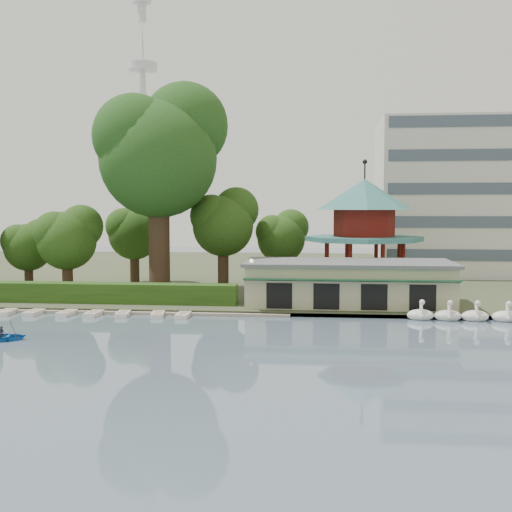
# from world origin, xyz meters

# --- Properties ---
(ground_plane) EXTENTS (220.00, 220.00, 0.00)m
(ground_plane) POSITION_xyz_m (0.00, 0.00, 0.00)
(ground_plane) COLOR slate
(ground_plane) RESTS_ON ground
(shore) EXTENTS (220.00, 70.00, 0.40)m
(shore) POSITION_xyz_m (0.00, 52.00, 0.20)
(shore) COLOR #424930
(shore) RESTS_ON ground
(embankment) EXTENTS (220.00, 0.60, 0.30)m
(embankment) POSITION_xyz_m (0.00, 17.30, 0.15)
(embankment) COLOR gray
(embankment) RESTS_ON ground
(dock) EXTENTS (34.00, 1.60, 0.24)m
(dock) POSITION_xyz_m (-12.00, 17.20, 0.12)
(dock) COLOR gray
(dock) RESTS_ON ground
(boathouse) EXTENTS (18.60, 9.39, 3.90)m
(boathouse) POSITION_xyz_m (10.00, 21.97, 2.37)
(boathouse) COLOR tan
(boathouse) RESTS_ON shore
(pavilion) EXTENTS (12.40, 12.40, 13.50)m
(pavilion) POSITION_xyz_m (12.00, 32.00, 7.48)
(pavilion) COLOR tan
(pavilion) RESTS_ON shore
(broadcast_tower) EXTENTS (8.00, 8.00, 96.00)m
(broadcast_tower) POSITION_xyz_m (-42.00, 140.00, 33.98)
(broadcast_tower) COLOR silver
(broadcast_tower) RESTS_ON ground
(hedge) EXTENTS (30.00, 2.00, 1.80)m
(hedge) POSITION_xyz_m (-15.00, 20.50, 1.30)
(hedge) COLOR #284B16
(hedge) RESTS_ON shore
(lamp_post) EXTENTS (0.36, 0.36, 4.28)m
(lamp_post) POSITION_xyz_m (1.50, 19.00, 3.34)
(lamp_post) COLOR black
(lamp_post) RESTS_ON shore
(big_tree) EXTENTS (13.16, 12.26, 21.67)m
(big_tree) POSITION_xyz_m (-8.84, 28.19, 15.17)
(big_tree) COLOR #3A281C
(big_tree) RESTS_ON shore
(small_trees) EXTENTS (39.40, 16.10, 10.95)m
(small_trees) POSITION_xyz_m (-14.16, 31.09, 6.55)
(small_trees) COLOR #3A281C
(small_trees) RESTS_ON shore
(swan_boats) EXTENTS (12.30, 2.03, 1.92)m
(swan_boats) POSITION_xyz_m (20.96, 16.55, 0.40)
(swan_boats) COLOR white
(swan_boats) RESTS_ON ground
(moored_rowboats) EXTENTS (24.54, 2.69, 0.36)m
(moored_rowboats) POSITION_xyz_m (-15.40, 15.78, 0.18)
(moored_rowboats) COLOR silver
(moored_rowboats) RESTS_ON ground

